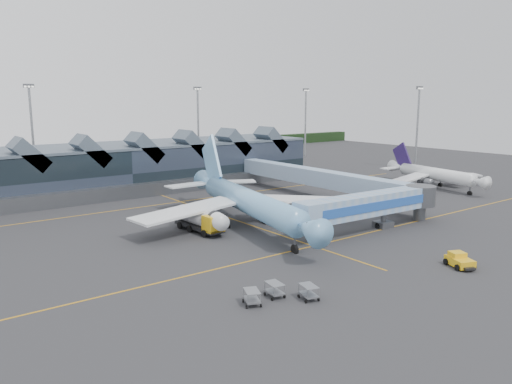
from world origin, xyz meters
TOP-DOWN VIEW (x-y plane):
  - ground at (0.00, 0.00)m, footprint 260.00×260.00m
  - taxi_stripes at (0.00, 10.00)m, footprint 120.00×60.00m
  - tree_line_far at (0.00, 110.00)m, footprint 260.00×4.00m
  - terminal at (-5.07, 47.35)m, footprint 90.00×22.25m
  - light_masts at (21.00, 62.80)m, footprint 132.40×42.56m
  - main_airliner at (-0.66, 6.08)m, footprint 35.00×40.87m
  - regional_jet at (51.60, 8.89)m, footprint 24.52×27.10m
  - jet_bridge at (13.85, -7.21)m, footprint 27.01×5.07m
  - fuel_truck at (-8.17, 7.67)m, footprint 3.46×10.09m
  - pushback_tug at (7.71, -24.11)m, footprint 3.31×4.04m
  - baggage_carts at (-15.00, -19.10)m, footprint 7.02×4.69m

SIDE VIEW (x-z plane):
  - ground at x=0.00m, z-range 0.00..0.00m
  - taxi_stripes at x=0.00m, z-range 0.00..0.01m
  - pushback_tug at x=7.71m, z-range -0.08..1.54m
  - baggage_carts at x=-15.00m, z-range 0.09..1.50m
  - fuel_truck at x=-8.17m, z-range 0.20..3.56m
  - tree_line_far at x=0.00m, z-range 0.00..4.00m
  - regional_jet at x=51.60m, z-range -1.70..7.63m
  - jet_bridge at x=13.85m, z-range 0.97..6.60m
  - main_airliner at x=-0.66m, z-range -2.72..10.49m
  - terminal at x=-5.07m, z-range -1.38..11.14m
  - light_masts at x=21.00m, z-range 1.26..23.71m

